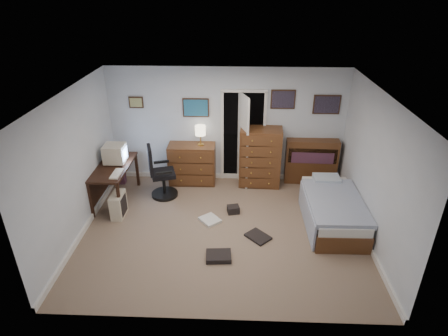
{
  "coord_description": "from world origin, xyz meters",
  "views": [
    {
      "loc": [
        0.24,
        -5.52,
        4.06
      ],
      "look_at": [
        0.01,
        0.3,
        1.1
      ],
      "focal_mm": 30.0,
      "sensor_mm": 36.0,
      "label": 1
    }
  ],
  "objects_px": {
    "low_dresser": "(192,164)",
    "tall_dresser": "(260,157)",
    "bed": "(332,209)",
    "computer_desk": "(109,174)",
    "office_chair": "(160,177)"
  },
  "relations": [
    {
      "from": "computer_desk",
      "to": "low_dresser",
      "type": "relative_size",
      "value": 1.37
    },
    {
      "from": "low_dresser",
      "to": "tall_dresser",
      "type": "relative_size",
      "value": 0.78
    },
    {
      "from": "computer_desk",
      "to": "low_dresser",
      "type": "distance_m",
      "value": 1.77
    },
    {
      "from": "computer_desk",
      "to": "tall_dresser",
      "type": "bearing_deg",
      "value": 15.86
    },
    {
      "from": "tall_dresser",
      "to": "bed",
      "type": "relative_size",
      "value": 0.7
    },
    {
      "from": "computer_desk",
      "to": "tall_dresser",
      "type": "relative_size",
      "value": 1.06
    },
    {
      "from": "low_dresser",
      "to": "bed",
      "type": "bearing_deg",
      "value": -28.44
    },
    {
      "from": "tall_dresser",
      "to": "bed",
      "type": "bearing_deg",
      "value": -45.31
    },
    {
      "from": "low_dresser",
      "to": "bed",
      "type": "xyz_separation_m",
      "value": [
        2.73,
        -1.47,
        -0.16
      ]
    },
    {
      "from": "office_chair",
      "to": "computer_desk",
      "type": "bearing_deg",
      "value": 174.94
    },
    {
      "from": "tall_dresser",
      "to": "office_chair",
      "type": "bearing_deg",
      "value": -159.81
    },
    {
      "from": "low_dresser",
      "to": "tall_dresser",
      "type": "distance_m",
      "value": 1.49
    },
    {
      "from": "computer_desk",
      "to": "tall_dresser",
      "type": "xyz_separation_m",
      "value": [
        3.02,
        0.82,
        0.04
      ]
    },
    {
      "from": "office_chair",
      "to": "bed",
      "type": "relative_size",
      "value": 0.61
    },
    {
      "from": "tall_dresser",
      "to": "bed",
      "type": "height_order",
      "value": "tall_dresser"
    }
  ]
}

